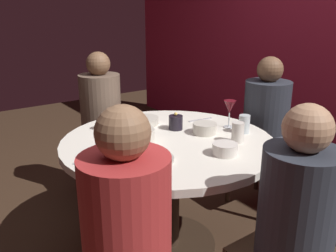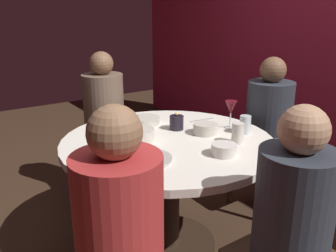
% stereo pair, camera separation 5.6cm
% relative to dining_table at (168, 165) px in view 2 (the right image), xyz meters
% --- Properties ---
extents(ground_plane, '(8.00, 8.00, 0.00)m').
position_rel_dining_table_xyz_m(ground_plane, '(0.00, 0.00, -0.56)').
color(ground_plane, '#382619').
extents(dining_table, '(1.23, 1.23, 0.72)m').
position_rel_dining_table_xyz_m(dining_table, '(0.00, 0.00, 0.00)').
color(dining_table, silver).
rests_on(dining_table, ground).
extents(seated_diner_left, '(0.40, 0.40, 1.15)m').
position_rel_dining_table_xyz_m(seated_diner_left, '(-0.87, 0.00, 0.15)').
color(seated_diner_left, '#3F2D1E').
rests_on(seated_diner_left, ground).
extents(seated_diner_back, '(0.40, 0.40, 1.13)m').
position_rel_dining_table_xyz_m(seated_diner_back, '(0.00, 0.87, 0.14)').
color(seated_diner_back, '#3F2D1E').
rests_on(seated_diner_back, ground).
extents(seated_diner_right, '(0.40, 0.40, 1.12)m').
position_rel_dining_table_xyz_m(seated_diner_right, '(0.87, 0.00, 0.14)').
color(seated_diner_right, '#3F2D1E').
rests_on(seated_diner_right, ground).
extents(seated_diner_front_right, '(0.57, 0.57, 1.17)m').
position_rel_dining_table_xyz_m(seated_diner_front_right, '(0.65, -0.65, 0.16)').
color(seated_diner_front_right, '#3F2D1E').
rests_on(seated_diner_front_right, ground).
extents(candle_holder, '(0.09, 0.09, 0.11)m').
position_rel_dining_table_xyz_m(candle_holder, '(-0.12, 0.15, 0.21)').
color(candle_holder, black).
rests_on(candle_holder, dining_table).
extents(wine_glass, '(0.08, 0.08, 0.18)m').
position_rel_dining_table_xyz_m(wine_glass, '(0.05, 0.44, 0.29)').
color(wine_glass, silver).
rests_on(wine_glass, dining_table).
extents(dinner_plate, '(0.25, 0.25, 0.01)m').
position_rel_dining_table_xyz_m(dinner_plate, '(0.19, -0.26, 0.17)').
color(dinner_plate, '#B2ADA3').
rests_on(dinner_plate, dining_table).
extents(cell_phone, '(0.15, 0.09, 0.01)m').
position_rel_dining_table_xyz_m(cell_phone, '(-0.50, -0.11, 0.17)').
color(cell_phone, black).
rests_on(cell_phone, dining_table).
extents(bowl_serving_large, '(0.14, 0.14, 0.06)m').
position_rel_dining_table_xyz_m(bowl_serving_large, '(0.05, 0.24, 0.20)').
color(bowl_serving_large, beige).
rests_on(bowl_serving_large, dining_table).
extents(bowl_salad_center, '(0.20, 0.20, 0.07)m').
position_rel_dining_table_xyz_m(bowl_salad_center, '(-0.08, -0.17, 0.20)').
color(bowl_salad_center, beige).
rests_on(bowl_salad_center, dining_table).
extents(bowl_small_white, '(0.19, 0.19, 0.05)m').
position_rel_dining_table_xyz_m(bowl_small_white, '(-0.32, 0.04, 0.19)').
color(bowl_small_white, beige).
rests_on(bowl_small_white, dining_table).
extents(bowl_sauce_side, '(0.13, 0.13, 0.06)m').
position_rel_dining_table_xyz_m(bowl_sauce_side, '(0.36, 0.10, 0.19)').
color(bowl_sauce_side, silver).
rests_on(bowl_sauce_side, dining_table).
extents(cup_near_candle, '(0.07, 0.07, 0.11)m').
position_rel_dining_table_xyz_m(cup_near_candle, '(0.18, 0.44, 0.22)').
color(cup_near_candle, silver).
rests_on(cup_near_candle, dining_table).
extents(cup_by_left_diner, '(0.07, 0.07, 0.12)m').
position_rel_dining_table_xyz_m(cup_by_left_diner, '(-0.35, -0.21, 0.22)').
color(cup_by_left_diner, beige).
rests_on(cup_by_left_diner, dining_table).
extents(cup_by_right_diner, '(0.07, 0.07, 0.12)m').
position_rel_dining_table_xyz_m(cup_by_right_diner, '(0.27, 0.29, 0.22)').
color(cup_by_right_diner, silver).
rests_on(cup_by_right_diner, dining_table).
extents(fork_near_plate, '(0.06, 0.18, 0.01)m').
position_rel_dining_table_xyz_m(fork_near_plate, '(0.04, -0.49, 0.17)').
color(fork_near_plate, '#B7B7BC').
rests_on(fork_near_plate, dining_table).
extents(knife_near_plate, '(0.04, 0.18, 0.01)m').
position_rel_dining_table_xyz_m(knife_near_plate, '(-0.17, 0.40, 0.17)').
color(knife_near_plate, '#B7B7BC').
rests_on(knife_near_plate, dining_table).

